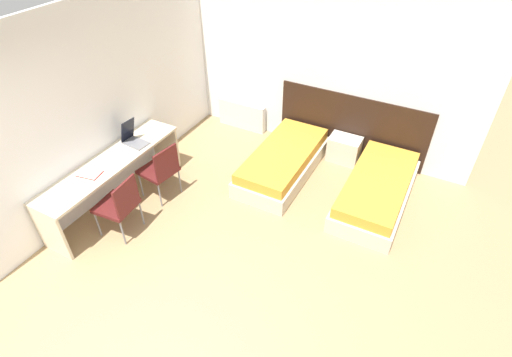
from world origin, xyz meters
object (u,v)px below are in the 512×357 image
Objects in this scene: bed_near_window at (283,162)px; nightstand at (344,149)px; bed_near_door at (377,190)px; laptop at (133,138)px; chair_near_laptop at (161,169)px; chair_near_notebook at (119,203)px.

nightstand reaches higher than bed_near_window.
nightstand reaches higher than bed_near_door.
bed_near_window is at bearing 180.00° from bed_near_door.
chair_near_laptop is at bearing -4.43° from laptop.
bed_near_door is at bearing 0.00° from bed_near_window.
bed_near_window is 1.48m from bed_near_door.
laptop is (-0.50, 0.08, 0.31)m from chair_near_laptop.
chair_near_notebook is at bearing -56.30° from laptop.
bed_near_door is at bearing 33.18° from chair_near_notebook.
bed_near_window is 1.07m from nightstand.
bed_near_window is at bearing 54.32° from chair_near_notebook.
nightstand is (-0.74, 0.77, 0.01)m from bed_near_door.
chair_near_notebook is at bearing -120.85° from bed_near_window.
laptop is at bearing 178.79° from chair_near_laptop.
nightstand is at bearing 133.70° from bed_near_door.
chair_near_laptop is 0.59m from laptop.
nightstand is 0.57× the size of chair_near_notebook.
bed_near_window is 3.76× the size of nightstand.
bed_near_window is 5.06× the size of laptop.
chair_near_notebook reaches higher than nightstand.
nightstand is at bearing 50.51° from chair_near_notebook.
bed_near_window is at bearing 53.96° from chair_near_laptop.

